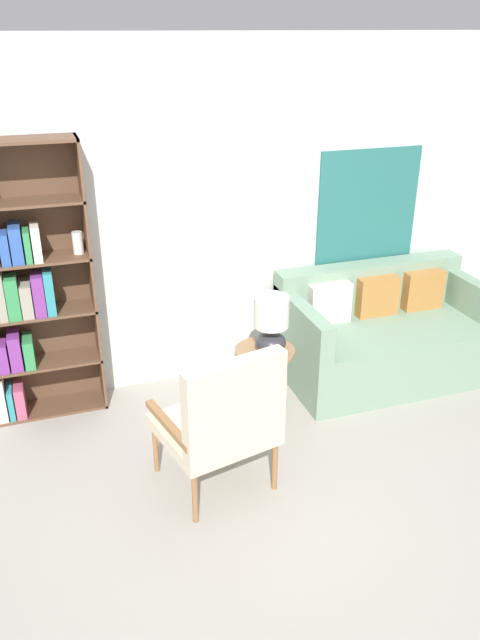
# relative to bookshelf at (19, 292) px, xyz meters

# --- Properties ---
(ground_plane) EXTENTS (14.00, 14.00, 0.00)m
(ground_plane) POSITION_rel_bookshelf_xyz_m (1.28, -1.84, -1.01)
(ground_plane) COLOR #9E998E
(wall_back) EXTENTS (6.40, 0.08, 2.70)m
(wall_back) POSITION_rel_bookshelf_xyz_m (1.30, 0.19, 0.34)
(wall_back) COLOR silver
(wall_back) RESTS_ON ground_plane
(bookshelf) EXTENTS (0.84, 0.30, 2.07)m
(bookshelf) POSITION_rel_bookshelf_xyz_m (0.00, 0.00, 0.00)
(bookshelf) COLOR brown
(bookshelf) RESTS_ON ground_plane
(armchair) EXTENTS (0.78, 0.77, 1.02)m
(armchair) POSITION_rel_bookshelf_xyz_m (1.11, -1.35, -0.44)
(armchair) COLOR olive
(armchair) RESTS_ON ground_plane
(couch) EXTENTS (1.70, 0.94, 0.89)m
(couch) POSITION_rel_bookshelf_xyz_m (2.85, -0.30, -0.67)
(couch) COLOR gray
(couch) RESTS_ON ground_plane
(side_table) EXTENTS (0.45, 0.45, 0.57)m
(side_table) POSITION_rel_bookshelf_xyz_m (1.65, -0.61, -0.52)
(side_table) COLOR #99704C
(side_table) RESTS_ON ground_plane
(table_lamp) EXTENTS (0.25, 0.25, 0.43)m
(table_lamp) POSITION_rel_bookshelf_xyz_m (1.68, -0.65, -0.20)
(table_lamp) COLOR #2D2D33
(table_lamp) RESTS_ON side_table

